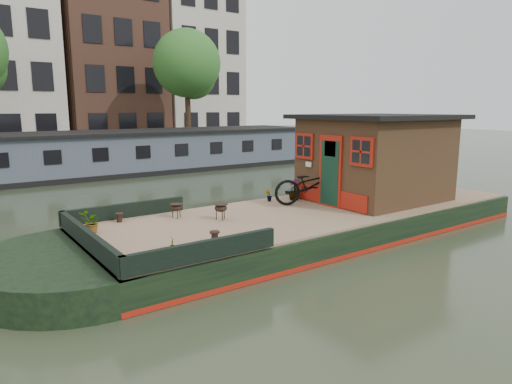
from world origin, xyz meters
TOP-DOWN VIEW (x-y plane):
  - ground at (0.00, 0.00)m, footprint 120.00×120.00m
  - houseboat_hull at (-1.33, 0.00)m, footprint 14.01×4.02m
  - houseboat_deck at (0.00, 0.00)m, footprint 11.80×3.80m
  - bow_bulwark at (-5.07, 0.00)m, footprint 3.00×4.00m
  - cabin at (2.19, 0.00)m, footprint 4.00×3.50m
  - bicycle at (0.20, 0.49)m, footprint 2.19×1.47m
  - potted_plant_b at (-0.50, 1.48)m, footprint 0.23×0.23m
  - potted_plant_c at (-5.57, 1.00)m, footprint 0.51×0.48m
  - potted_plant_d at (0.20, 1.22)m, footprint 0.37×0.37m
  - potted_plant_e at (-4.65, -1.02)m, footprint 0.12×0.16m
  - brazier_front at (-2.73, 0.41)m, footprint 0.40×0.40m
  - brazier_rear at (-3.50, 1.18)m, footprint 0.33×0.33m
  - bollard_port at (-4.76, 1.59)m, footprint 0.19×0.19m
  - bollard_stbd at (-3.80, -1.11)m, footprint 0.20×0.20m
  - far_houseboat at (0.00, 14.00)m, footprint 20.40×4.40m
  - quay at (0.00, 20.50)m, footprint 60.00×6.00m
  - townhouse_row at (0.15, 27.50)m, footprint 27.25×8.00m
  - tree_right at (6.14, 19.07)m, footprint 4.40×4.40m

SIDE VIEW (x-z plane):
  - ground at x=0.00m, z-range 0.00..0.00m
  - houseboat_hull at x=-1.33m, z-range -0.03..0.57m
  - quay at x=0.00m, z-range 0.00..0.90m
  - houseboat_deck at x=0.00m, z-range 0.60..0.65m
  - bollard_port at x=-4.76m, z-range 0.65..0.86m
  - bollard_stbd at x=-3.80m, z-range 0.65..0.88m
  - potted_plant_e at x=-4.65m, z-range 0.65..0.91m
  - potted_plant_b at x=-0.50m, z-range 0.65..0.98m
  - brazier_rear at x=-3.50m, z-range 0.65..1.00m
  - bow_bulwark at x=-5.07m, z-range 0.65..1.00m
  - brazier_front at x=-2.73m, z-range 0.65..1.03m
  - potted_plant_c at x=-5.57m, z-range 0.65..1.11m
  - potted_plant_d at x=0.20m, z-range 0.65..1.25m
  - far_houseboat at x=0.00m, z-range -0.09..2.02m
  - bicycle at x=0.20m, z-range 0.65..1.74m
  - cabin at x=2.19m, z-range 0.67..3.09m
  - tree_right at x=6.14m, z-range 2.19..9.59m
  - townhouse_row at x=0.15m, z-range -0.35..16.15m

